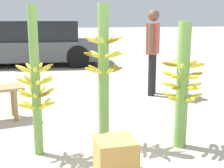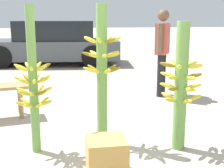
{
  "view_description": "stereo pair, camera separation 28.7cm",
  "coord_description": "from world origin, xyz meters",
  "px_view_note": "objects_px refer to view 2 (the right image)",
  "views": [
    {
      "loc": [
        -0.74,
        -2.82,
        1.4
      ],
      "look_at": [
        0.14,
        0.65,
        0.63
      ],
      "focal_mm": 50.0,
      "sensor_mm": 36.0,
      "label": 1
    },
    {
      "loc": [
        -0.46,
        -2.88,
        1.4
      ],
      "look_at": [
        0.14,
        0.65,
        0.63
      ],
      "focal_mm": 50.0,
      "sensor_mm": 36.0,
      "label": 2
    }
  ],
  "objects_px": {
    "banana_stalk_right": "(181,86)",
    "produce_crate": "(106,157)",
    "parked_car": "(52,43)",
    "banana_stalk_center": "(102,72)",
    "banana_stalk_left": "(33,83)",
    "vendor_person": "(162,45)"
  },
  "relations": [
    {
      "from": "vendor_person",
      "to": "banana_stalk_center",
      "type": "bearing_deg",
      "value": -4.41
    },
    {
      "from": "banana_stalk_right",
      "to": "vendor_person",
      "type": "distance_m",
      "value": 2.37
    },
    {
      "from": "banana_stalk_left",
      "to": "banana_stalk_right",
      "type": "height_order",
      "value": "banana_stalk_left"
    },
    {
      "from": "banana_stalk_center",
      "to": "produce_crate",
      "type": "relative_size",
      "value": 4.44
    },
    {
      "from": "vendor_person",
      "to": "produce_crate",
      "type": "distance_m",
      "value": 3.18
    },
    {
      "from": "produce_crate",
      "to": "banana_stalk_center",
      "type": "bearing_deg",
      "value": 84.94
    },
    {
      "from": "vendor_person",
      "to": "banana_stalk_right",
      "type": "bearing_deg",
      "value": 16.14
    },
    {
      "from": "banana_stalk_center",
      "to": "produce_crate",
      "type": "distance_m",
      "value": 1.01
    },
    {
      "from": "banana_stalk_center",
      "to": "vendor_person",
      "type": "bearing_deg",
      "value": 55.73
    },
    {
      "from": "banana_stalk_left",
      "to": "produce_crate",
      "type": "distance_m",
      "value": 1.08
    },
    {
      "from": "parked_car",
      "to": "banana_stalk_center",
      "type": "bearing_deg",
      "value": -168.11
    },
    {
      "from": "banana_stalk_left",
      "to": "vendor_person",
      "type": "distance_m",
      "value": 2.97
    },
    {
      "from": "banana_stalk_left",
      "to": "vendor_person",
      "type": "xyz_separation_m",
      "value": [
        2.07,
        2.11,
        0.16
      ]
    },
    {
      "from": "banana_stalk_right",
      "to": "produce_crate",
      "type": "bearing_deg",
      "value": -151.85
    },
    {
      "from": "banana_stalk_left",
      "to": "banana_stalk_center",
      "type": "relative_size",
      "value": 0.99
    },
    {
      "from": "banana_stalk_left",
      "to": "parked_car",
      "type": "height_order",
      "value": "banana_stalk_left"
    },
    {
      "from": "banana_stalk_right",
      "to": "vendor_person",
      "type": "height_order",
      "value": "vendor_person"
    },
    {
      "from": "vendor_person",
      "to": "parked_car",
      "type": "relative_size",
      "value": 0.36
    },
    {
      "from": "banana_stalk_center",
      "to": "banana_stalk_right",
      "type": "relative_size",
      "value": 1.14
    },
    {
      "from": "banana_stalk_right",
      "to": "produce_crate",
      "type": "xyz_separation_m",
      "value": [
        -0.86,
        -0.46,
        -0.52
      ]
    },
    {
      "from": "banana_stalk_left",
      "to": "banana_stalk_right",
      "type": "bearing_deg",
      "value": -6.79
    },
    {
      "from": "banana_stalk_right",
      "to": "produce_crate",
      "type": "height_order",
      "value": "banana_stalk_right"
    }
  ]
}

